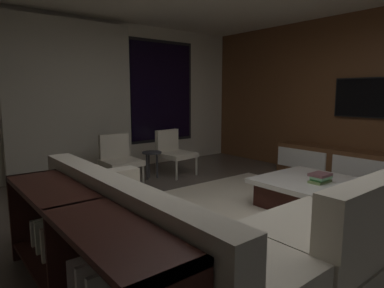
{
  "coord_description": "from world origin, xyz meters",
  "views": [
    {
      "loc": [
        -2.49,
        -2.08,
        1.41
      ],
      "look_at": [
        0.23,
        1.29,
        0.76
      ],
      "focal_mm": 31.15,
      "sensor_mm": 36.0,
      "label": 1
    }
  ],
  "objects_px": {
    "sectional_couch": "(201,239)",
    "coffee_table": "(311,193)",
    "accent_chair_near_window": "(173,150)",
    "accent_chair_by_curtain": "(119,157)",
    "mounted_tv": "(369,98)",
    "book_stack_on_coffee_table": "(320,178)",
    "side_stool": "(152,157)",
    "console_table_behind_couch": "(78,252)",
    "media_console": "(372,170)"
  },
  "relations": [
    {
      "from": "coffee_table",
      "to": "console_table_behind_couch",
      "type": "distance_m",
      "value": 2.98
    },
    {
      "from": "console_table_behind_couch",
      "to": "sectional_couch",
      "type": "bearing_deg",
      "value": -8.18
    },
    {
      "from": "coffee_table",
      "to": "mounted_tv",
      "type": "height_order",
      "value": "mounted_tv"
    },
    {
      "from": "accent_chair_near_window",
      "to": "accent_chair_by_curtain",
      "type": "xyz_separation_m",
      "value": [
        -1.04,
        0.01,
        0.0
      ]
    },
    {
      "from": "book_stack_on_coffee_table",
      "to": "media_console",
      "type": "distance_m",
      "value": 1.65
    },
    {
      "from": "side_stool",
      "to": "coffee_table",
      "type": "bearing_deg",
      "value": -72.8
    },
    {
      "from": "accent_chair_near_window",
      "to": "side_stool",
      "type": "height_order",
      "value": "accent_chair_near_window"
    },
    {
      "from": "sectional_couch",
      "to": "coffee_table",
      "type": "bearing_deg",
      "value": 8.27
    },
    {
      "from": "sectional_couch",
      "to": "mounted_tv",
      "type": "bearing_deg",
      "value": 6.87
    },
    {
      "from": "book_stack_on_coffee_table",
      "to": "console_table_behind_couch",
      "type": "distance_m",
      "value": 2.93
    },
    {
      "from": "mounted_tv",
      "to": "console_table_behind_couch",
      "type": "relative_size",
      "value": 0.52
    },
    {
      "from": "coffee_table",
      "to": "media_console",
      "type": "distance_m",
      "value": 1.61
    },
    {
      "from": "media_console",
      "to": "console_table_behind_couch",
      "type": "height_order",
      "value": "console_table_behind_couch"
    },
    {
      "from": "coffee_table",
      "to": "book_stack_on_coffee_table",
      "type": "bearing_deg",
      "value": -106.32
    },
    {
      "from": "side_stool",
      "to": "console_table_behind_couch",
      "type": "distance_m",
      "value": 3.44
    },
    {
      "from": "mounted_tv",
      "to": "sectional_couch",
      "type": "bearing_deg",
      "value": -173.13
    },
    {
      "from": "side_stool",
      "to": "sectional_couch",
      "type": "bearing_deg",
      "value": -114.98
    },
    {
      "from": "book_stack_on_coffee_table",
      "to": "coffee_table",
      "type": "bearing_deg",
      "value": 73.68
    },
    {
      "from": "sectional_couch",
      "to": "book_stack_on_coffee_table",
      "type": "bearing_deg",
      "value": 4.84
    },
    {
      "from": "sectional_couch",
      "to": "accent_chair_by_curtain",
      "type": "distance_m",
      "value": 2.92
    },
    {
      "from": "mounted_tv",
      "to": "accent_chair_by_curtain",
      "type": "bearing_deg",
      "value": 142.95
    },
    {
      "from": "accent_chair_near_window",
      "to": "console_table_behind_couch",
      "type": "bearing_deg",
      "value": -134.89
    },
    {
      "from": "side_stool",
      "to": "mounted_tv",
      "type": "bearing_deg",
      "value": -42.17
    },
    {
      "from": "sectional_couch",
      "to": "coffee_table",
      "type": "xyz_separation_m",
      "value": [
        2.06,
        0.3,
        -0.1
      ]
    },
    {
      "from": "console_table_behind_couch",
      "to": "book_stack_on_coffee_table",
      "type": "bearing_deg",
      "value": 0.78
    },
    {
      "from": "mounted_tv",
      "to": "media_console",
      "type": "bearing_deg",
      "value": -132.38
    },
    {
      "from": "sectional_couch",
      "to": "coffee_table",
      "type": "distance_m",
      "value": 2.08
    },
    {
      "from": "sectional_couch",
      "to": "accent_chair_by_curtain",
      "type": "xyz_separation_m",
      "value": [
        0.72,
        2.82,
        0.14
      ]
    },
    {
      "from": "mounted_tv",
      "to": "console_table_behind_couch",
      "type": "xyz_separation_m",
      "value": [
        -4.76,
        -0.33,
        -0.93
      ]
    },
    {
      "from": "accent_chair_near_window",
      "to": "media_console",
      "type": "relative_size",
      "value": 0.25
    },
    {
      "from": "side_stool",
      "to": "console_table_behind_couch",
      "type": "relative_size",
      "value": 0.22
    },
    {
      "from": "accent_chair_near_window",
      "to": "console_table_behind_couch",
      "type": "height_order",
      "value": "accent_chair_near_window"
    },
    {
      "from": "sectional_couch",
      "to": "mounted_tv",
      "type": "distance_m",
      "value": 4.01
    },
    {
      "from": "side_stool",
      "to": "media_console",
      "type": "height_order",
      "value": "media_console"
    },
    {
      "from": "book_stack_on_coffee_table",
      "to": "mounted_tv",
      "type": "distance_m",
      "value": 2.07
    },
    {
      "from": "coffee_table",
      "to": "mounted_tv",
      "type": "distance_m",
      "value": 2.14
    },
    {
      "from": "book_stack_on_coffee_table",
      "to": "side_stool",
      "type": "bearing_deg",
      "value": 105.64
    },
    {
      "from": "accent_chair_near_window",
      "to": "accent_chair_by_curtain",
      "type": "relative_size",
      "value": 1.0
    },
    {
      "from": "media_console",
      "to": "console_table_behind_couch",
      "type": "bearing_deg",
      "value": -178.33
    },
    {
      "from": "sectional_couch",
      "to": "accent_chair_near_window",
      "type": "height_order",
      "value": "sectional_couch"
    },
    {
      "from": "accent_chair_by_curtain",
      "to": "side_stool",
      "type": "height_order",
      "value": "accent_chair_by_curtain"
    },
    {
      "from": "coffee_table",
      "to": "accent_chair_by_curtain",
      "type": "relative_size",
      "value": 1.49
    },
    {
      "from": "accent_chair_by_curtain",
      "to": "side_stool",
      "type": "bearing_deg",
      "value": -4.73
    },
    {
      "from": "media_console",
      "to": "accent_chair_by_curtain",
      "type": "bearing_deg",
      "value": 139.02
    },
    {
      "from": "coffee_table",
      "to": "media_console",
      "type": "relative_size",
      "value": 0.37
    },
    {
      "from": "sectional_couch",
      "to": "console_table_behind_couch",
      "type": "height_order",
      "value": "sectional_couch"
    },
    {
      "from": "sectional_couch",
      "to": "console_table_behind_couch",
      "type": "relative_size",
      "value": 1.19
    },
    {
      "from": "side_stool",
      "to": "media_console",
      "type": "xyz_separation_m",
      "value": [
        2.37,
        -2.51,
        -0.12
      ]
    },
    {
      "from": "sectional_couch",
      "to": "accent_chair_near_window",
      "type": "bearing_deg",
      "value": 57.98
    },
    {
      "from": "book_stack_on_coffee_table",
      "to": "media_console",
      "type": "bearing_deg",
      "value": 3.26
    }
  ]
}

